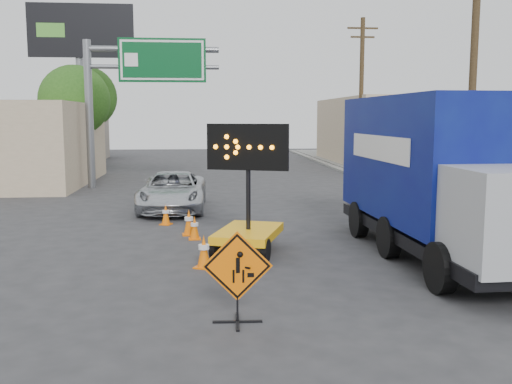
{
  "coord_description": "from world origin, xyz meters",
  "views": [
    {
      "loc": [
        -1.27,
        -9.16,
        3.33
      ],
      "look_at": [
        -0.08,
        3.66,
        1.62
      ],
      "focal_mm": 40.0,
      "sensor_mm": 36.0,
      "label": 1
    }
  ],
  "objects": [
    {
      "name": "pickup_truck",
      "position": [
        -2.38,
        11.23,
        0.68
      ],
      "size": [
        2.38,
        4.95,
        1.36
      ],
      "primitive_type": "imported",
      "rotation": [
        0.0,
        0.0,
        -0.02
      ],
      "color": "silver",
      "rests_on": "ground"
    },
    {
      "name": "utility_pole_far",
      "position": [
        8.0,
        24.0,
        4.68
      ],
      "size": [
        1.8,
        0.26,
        9.0
      ],
      "color": "#49371F",
      "rests_on": "ground"
    },
    {
      "name": "box_truck",
      "position": [
        4.22,
        3.72,
        1.73
      ],
      "size": [
        2.76,
        8.1,
        3.82
      ],
      "rotation": [
        0.0,
        0.0,
        0.03
      ],
      "color": "black",
      "rests_on": "ground"
    },
    {
      "name": "construction_sign",
      "position": [
        -0.75,
        -0.27,
        0.8
      ],
      "size": [
        1.14,
        0.81,
        1.52
      ],
      "rotation": [
        0.0,
        0.0,
        -0.05
      ],
      "color": "black",
      "rests_on": "ground"
    },
    {
      "name": "cone_c",
      "position": [
        -1.7,
        6.78,
        0.37
      ],
      "size": [
        0.4,
        0.4,
        0.74
      ],
      "rotation": [
        0.0,
        0.0,
        0.06
      ],
      "color": "#FF6C05",
      "rests_on": "ground"
    },
    {
      "name": "curb_right",
      "position": [
        7.2,
        15.0,
        0.06
      ],
      "size": [
        0.4,
        60.0,
        0.12
      ],
      "primitive_type": "cube",
      "color": "gray",
      "rests_on": "ground"
    },
    {
      "name": "sidewalk_right",
      "position": [
        9.5,
        15.0,
        0.07
      ],
      "size": [
        4.0,
        60.0,
        0.15
      ],
      "primitive_type": "cube",
      "color": "gray",
      "rests_on": "ground"
    },
    {
      "name": "storefront_left_far",
      "position": [
        -15.0,
        34.0,
        2.2
      ],
      "size": [
        12.0,
        10.0,
        4.4
      ],
      "primitive_type": "cube",
      "color": "gray",
      "rests_on": "ground"
    },
    {
      "name": "cone_b",
      "position": [
        -1.53,
        6.2,
        0.32
      ],
      "size": [
        0.34,
        0.34,
        0.65
      ],
      "rotation": [
        0.0,
        0.0,
        0.03
      ],
      "color": "#FF6C05",
      "rests_on": "ground"
    },
    {
      "name": "tree_left_near",
      "position": [
        -8.0,
        22.0,
        4.16
      ],
      "size": [
        3.71,
        3.71,
        6.03
      ],
      "color": "#49371F",
      "rests_on": "ground"
    },
    {
      "name": "tree_left_far",
      "position": [
        -9.0,
        30.0,
        4.6
      ],
      "size": [
        4.1,
        4.1,
        6.66
      ],
      "color": "#49371F",
      "rests_on": "ground"
    },
    {
      "name": "ground",
      "position": [
        0.0,
        0.0,
        0.0
      ],
      "size": [
        100.0,
        100.0,
        0.0
      ],
      "primitive_type": "plane",
      "color": "#2D2D30",
      "rests_on": "ground"
    },
    {
      "name": "arrow_board",
      "position": [
        -0.2,
        4.47,
        0.7
      ],
      "size": [
        1.98,
        2.53,
        3.16
      ],
      "rotation": [
        0.0,
        0.0,
        -0.33
      ],
      "color": "#FFB10E",
      "rests_on": "ground"
    },
    {
      "name": "highway_gantry",
      "position": [
        -4.43,
        17.96,
        5.07
      ],
      "size": [
        6.18,
        0.38,
        6.9
      ],
      "color": "slate",
      "rests_on": "ground"
    },
    {
      "name": "building_right_far",
      "position": [
        13.0,
        30.0,
        2.3
      ],
      "size": [
        10.0,
        14.0,
        4.6
      ],
      "primitive_type": "cube",
      "color": "#C9B091",
      "rests_on": "ground"
    },
    {
      "name": "cone_a",
      "position": [
        -1.29,
        3.21,
        0.37
      ],
      "size": [
        0.5,
        0.5,
        0.74
      ],
      "rotation": [
        0.0,
        0.0,
        -0.43
      ],
      "color": "#FF6C05",
      "rests_on": "ground"
    },
    {
      "name": "utility_pole_near",
      "position": [
        8.0,
        10.0,
        4.68
      ],
      "size": [
        1.8,
        0.26,
        9.0
      ],
      "color": "#49371F",
      "rests_on": "ground"
    },
    {
      "name": "billboard",
      "position": [
        -8.35,
        25.87,
        7.35
      ],
      "size": [
        6.1,
        0.54,
        9.85
      ],
      "color": "slate",
      "rests_on": "ground"
    },
    {
      "name": "cone_d",
      "position": [
        -2.46,
        8.41,
        0.32
      ],
      "size": [
        0.43,
        0.43,
        0.64
      ],
      "rotation": [
        0.0,
        0.0,
        -0.4
      ],
      "color": "#FF6C05",
      "rests_on": "ground"
    }
  ]
}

